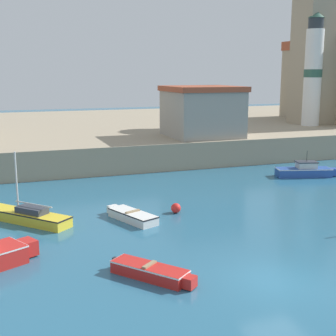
% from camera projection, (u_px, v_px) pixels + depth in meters
% --- Properties ---
extents(ground_plane, '(200.00, 200.00, 0.00)m').
position_uv_depth(ground_plane, '(279.00, 281.00, 19.53)').
color(ground_plane, '#28607F').
extents(quay_seawall, '(120.00, 40.00, 2.44)m').
position_uv_depth(quay_seawall, '(91.00, 133.00, 58.42)').
color(quay_seawall, gray).
rests_on(quay_seawall, ground).
extents(sailboat_yellow_0, '(5.24, 5.70, 4.12)m').
position_uv_depth(sailboat_yellow_0, '(24.00, 215.00, 27.31)').
color(sailboat_yellow_0, yellow).
rests_on(sailboat_yellow_0, ground).
extents(dinghy_white_2, '(2.38, 4.01, 0.61)m').
position_uv_depth(dinghy_white_2, '(132.00, 216.00, 27.56)').
color(dinghy_white_2, white).
rests_on(dinghy_white_2, ground).
extents(motorboat_blue_3, '(5.27, 2.62, 2.19)m').
position_uv_depth(motorboat_blue_3, '(305.00, 171.00, 39.24)').
color(motorboat_blue_3, '#284C9E').
rests_on(motorboat_blue_3, ground).
extents(dinghy_red_6, '(3.05, 3.55, 0.63)m').
position_uv_depth(dinghy_red_6, '(151.00, 271.00, 19.79)').
color(dinghy_red_6, red).
rests_on(dinghy_red_6, ground).
extents(mooring_buoy, '(0.62, 0.62, 0.62)m').
position_uv_depth(mooring_buoy, '(176.00, 208.00, 29.03)').
color(mooring_buoy, red).
rests_on(mooring_buoy, ground).
extents(lighthouse, '(2.08, 2.08, 13.03)m').
position_uv_depth(lighthouse, '(313.00, 71.00, 54.20)').
color(lighthouse, silver).
rests_on(lighthouse, quay_seawall).
extents(harbor_shed_near_wharf, '(6.76, 7.03, 4.86)m').
position_uv_depth(harbor_shed_near_wharf, '(202.00, 111.00, 45.51)').
color(harbor_shed_near_wharf, gray).
rests_on(harbor_shed_near_wharf, quay_seawall).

